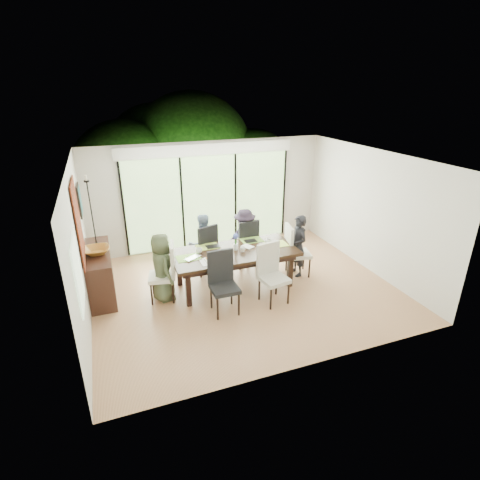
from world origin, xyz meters
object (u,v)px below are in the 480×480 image
object	(u,v)px
cup_c	(268,241)
chair_near_right	(274,275)
chair_far_left	(202,248)
person_far_left	(202,244)
chair_right_end	(299,250)
bowl	(97,251)
chair_far_right	(244,242)
table_top	(234,252)
cup_b	(243,250)
laptop	(195,259)
vase	(236,247)
cup_a	(199,251)
person_left_end	(162,267)
person_far_right	(245,238)
sideboard	(101,273)
chair_near_left	(225,284)
chair_left_end	(161,272)
person_right_end	(298,246)

from	to	relation	value
cup_c	chair_near_right	bearing A→B (deg)	-107.19
chair_far_left	person_far_left	xyz separation A→B (m)	(0.00, -0.02, 0.10)
chair_right_end	bowl	world-z (taller)	chair_right_end
chair_far_right	person_far_left	bearing A→B (deg)	-3.25
table_top	cup_b	size ratio (longest dim) A/B	24.00
laptop	bowl	bearing A→B (deg)	129.76
table_top	vase	world-z (taller)	vase
vase	cup_a	distance (m)	0.76
cup_a	cup_c	world-z (taller)	same
cup_c	person_left_end	bearing A→B (deg)	-177.49
table_top	chair_far_right	distance (m)	1.03
person_far_right	laptop	size ratio (longest dim) A/B	3.91
table_top	person_far_left	world-z (taller)	person_far_left
table_top	person_far_left	bearing A→B (deg)	118.47
chair_far_left	person_left_end	bearing A→B (deg)	19.58
chair_far_left	person_left_end	distance (m)	1.34
vase	sideboard	distance (m)	2.76
table_top	bowl	xyz separation A→B (m)	(-2.61, 0.54, 0.22)
person_far_left	chair_far_left	bearing A→B (deg)	-99.90
person_far_left	person_far_right	distance (m)	1.00
chair_near_left	chair_near_right	size ratio (longest dim) A/B	1.00
chair_near_right	person_far_left	world-z (taller)	person_far_left
chair_left_end	cup_c	size ratio (longest dim) A/B	8.87
cup_b	person_right_end	bearing A→B (deg)	4.30
chair_far_left	cup_a	bearing A→B (deg)	50.39
chair_right_end	bowl	bearing A→B (deg)	93.93
cup_c	chair_near_left	bearing A→B (deg)	-143.27
chair_far_right	person_far_left	world-z (taller)	person_far_left
chair_far_right	cup_b	world-z (taller)	chair_far_right
table_top	cup_c	distance (m)	0.81
chair_right_end	cup_b	world-z (taller)	chair_right_end
table_top	chair_right_end	distance (m)	1.51
chair_left_end	chair_near_right	size ratio (longest dim) A/B	1.00
cup_a	chair_far_right	bearing A→B (deg)	29.25
chair_right_end	chair_far_right	world-z (taller)	same
cup_a	bowl	bearing A→B (deg)	168.52
chair_left_end	chair_far_right	bearing A→B (deg)	124.59
person_far_right	chair_far_left	bearing A→B (deg)	9.51
chair_far_right	vase	xyz separation A→B (m)	(-0.50, -0.80, 0.28)
cup_a	bowl	world-z (taller)	bowl
person_far_left	cup_c	xyz separation A→B (m)	(1.25, -0.73, 0.16)
chair_left_end	table_top	bearing A→B (deg)	102.07
chair_near_left	person_far_right	xyz separation A→B (m)	(1.05, 1.70, 0.10)
chair_far_left	bowl	world-z (taller)	chair_far_left
laptop	cup_b	xyz separation A→B (m)	(1.00, 0.00, 0.04)
person_far_left	bowl	size ratio (longest dim) A/B	2.80
sideboard	cup_a	bearing A→B (deg)	-14.33
chair_left_end	chair_right_end	distance (m)	3.00
chair_near_right	person_left_end	world-z (taller)	person_left_end
chair_near_right	person_right_end	distance (m)	1.31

